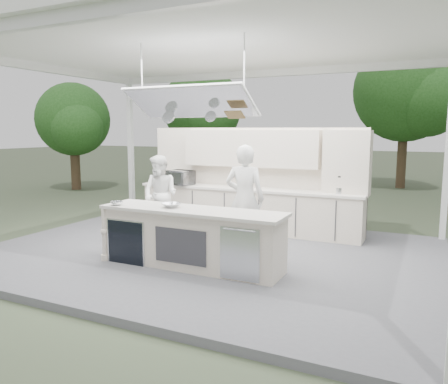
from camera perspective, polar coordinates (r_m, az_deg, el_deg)
The scene contains 12 objects.
ground at distance 8.11m, azimuth -2.23°, elevation -8.53°, with size 90.00×90.00×0.00m, color #3C4731.
stage_deck at distance 8.10m, azimuth -2.23°, elevation -8.12°, with size 8.00×6.00×0.12m, color #555559.
tent at distance 7.88m, azimuth -2.41°, elevation 18.25°, with size 8.20×6.20×3.86m.
demo_island at distance 7.10m, azimuth -4.42°, elevation -5.98°, with size 3.10×0.79×0.95m.
back_counter at distance 9.65m, azimuth 3.03°, elevation -2.20°, with size 5.08×0.72×0.95m.
back_wall_unit at distance 9.56m, azimuth 6.04°, elevation 3.58°, with size 5.05×0.48×2.25m.
tree_cluster at distance 17.10m, azimuth 12.99°, elevation 11.14°, with size 19.55×9.40×5.85m.
head_chef at distance 7.82m, azimuth 2.72°, elevation -0.93°, with size 0.71×0.47×1.95m, color white.
sous_chef at distance 9.40m, azimuth -8.30°, elevation -0.33°, with size 0.81×0.63×1.68m, color white.
toaster_oven at distance 10.10m, azimuth -5.74°, elevation 1.89°, with size 0.60×0.41×0.33m, color #AEB0B5.
bowl_large at distance 7.16m, azimuth -6.92°, elevation -1.73°, with size 0.29×0.29×0.07m, color silver.
bowl_small at distance 7.53m, azimuth -13.85°, elevation -1.45°, with size 0.21×0.21×0.07m, color silver.
Camera 1 is at (3.64, -6.87, 2.32)m, focal length 35.00 mm.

